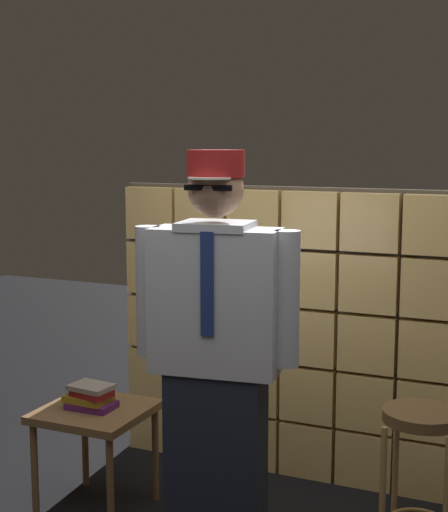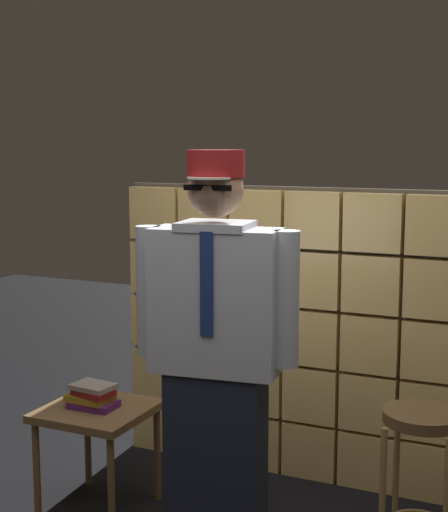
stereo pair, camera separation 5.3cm
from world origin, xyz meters
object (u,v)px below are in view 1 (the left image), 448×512
bar_stool (421,452)px  side_table (96,422)px  standing_person (216,354)px  book_stack (91,397)px

bar_stool → side_table: 1.61m
bar_stool → standing_person: bearing=-161.0°
standing_person → side_table: bearing=157.3°
standing_person → book_stack: standing_person is taller
bar_stool → book_stack: size_ratio=2.96×
standing_person → side_table: size_ratio=3.38×
side_table → standing_person: bearing=-14.7°
bar_stool → book_stack: 1.62m
bar_stool → side_table: bearing=-176.8°
standing_person → book_stack: (-0.78, 0.18, -0.36)m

